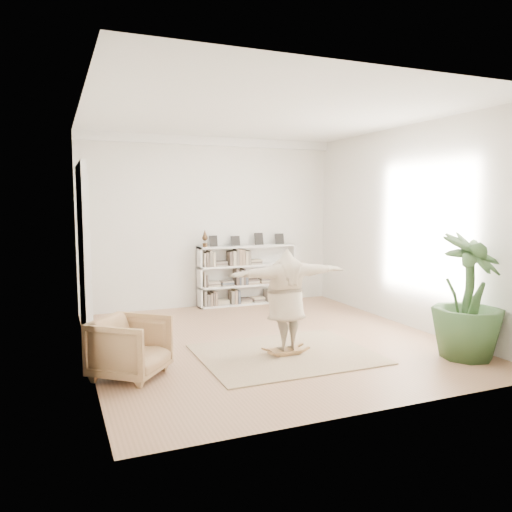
{
  "coord_description": "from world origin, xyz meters",
  "views": [
    {
      "loc": [
        -3.17,
        -7.27,
        2.24
      ],
      "look_at": [
        -0.02,
        0.4,
        1.34
      ],
      "focal_mm": 35.0,
      "sensor_mm": 36.0,
      "label": 1
    }
  ],
  "objects_px": {
    "person": "(286,297)",
    "armchair": "(130,347)",
    "bookshelf": "(247,276)",
    "houseplant": "(468,296)",
    "rocker_board": "(286,351)"
  },
  "relations": [
    {
      "from": "rocker_board",
      "to": "armchair",
      "type": "bearing_deg",
      "value": -178.25
    },
    {
      "from": "bookshelf",
      "to": "houseplant",
      "type": "relative_size",
      "value": 1.22
    },
    {
      "from": "rocker_board",
      "to": "houseplant",
      "type": "xyz_separation_m",
      "value": [
        2.35,
        -1.11,
        0.83
      ]
    },
    {
      "from": "person",
      "to": "houseplant",
      "type": "distance_m",
      "value": 2.6
    },
    {
      "from": "bookshelf",
      "to": "person",
      "type": "height_order",
      "value": "bookshelf"
    },
    {
      "from": "bookshelf",
      "to": "rocker_board",
      "type": "bearing_deg",
      "value": -102.35
    },
    {
      "from": "person",
      "to": "armchair",
      "type": "bearing_deg",
      "value": 1.75
    },
    {
      "from": "armchair",
      "to": "rocker_board",
      "type": "xyz_separation_m",
      "value": [
        2.25,
        0.07,
        -0.32
      ]
    },
    {
      "from": "armchair",
      "to": "houseplant",
      "type": "relative_size",
      "value": 0.47
    },
    {
      "from": "houseplant",
      "to": "person",
      "type": "bearing_deg",
      "value": 154.84
    },
    {
      "from": "armchair",
      "to": "rocker_board",
      "type": "bearing_deg",
      "value": -49.43
    },
    {
      "from": "person",
      "to": "houseplant",
      "type": "height_order",
      "value": "houseplant"
    },
    {
      "from": "bookshelf",
      "to": "rocker_board",
      "type": "height_order",
      "value": "bookshelf"
    },
    {
      "from": "armchair",
      "to": "rocker_board",
      "type": "distance_m",
      "value": 2.27
    },
    {
      "from": "bookshelf",
      "to": "armchair",
      "type": "distance_m",
      "value": 4.81
    }
  ]
}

